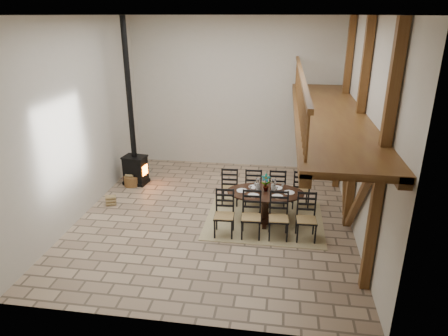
# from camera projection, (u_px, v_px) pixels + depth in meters

# --- Properties ---
(ground) EXTENTS (8.00, 8.00, 0.00)m
(ground) POSITION_uv_depth(u_px,v_px,m) (215.00, 216.00, 10.63)
(ground) COLOR tan
(ground) RESTS_ON ground
(room_shell) EXTENTS (7.02, 8.02, 5.01)m
(room_shell) POSITION_uv_depth(u_px,v_px,m) (264.00, 105.00, 9.39)
(room_shell) COLOR beige
(room_shell) RESTS_ON ground
(rug) EXTENTS (3.00, 2.50, 0.02)m
(rug) POSITION_uv_depth(u_px,v_px,m) (264.00, 219.00, 10.41)
(rug) COLOR tan
(rug) RESTS_ON ground
(dining_table) EXTENTS (2.51, 2.29, 1.26)m
(dining_table) POSITION_uv_depth(u_px,v_px,m) (265.00, 206.00, 10.27)
(dining_table) COLOR black
(dining_table) RESTS_ON ground
(wood_stove) EXTENTS (0.77, 0.64, 5.00)m
(wood_stove) POSITION_uv_depth(u_px,v_px,m) (134.00, 150.00, 12.28)
(wood_stove) COLOR black
(wood_stove) RESTS_ON ground
(log_basket) EXTENTS (0.47, 0.47, 0.39)m
(log_basket) POSITION_uv_depth(u_px,v_px,m) (132.00, 180.00, 12.46)
(log_basket) COLOR brown
(log_basket) RESTS_ON ground
(log_stack) EXTENTS (0.33, 0.28, 0.29)m
(log_stack) POSITION_uv_depth(u_px,v_px,m) (111.00, 200.00, 11.17)
(log_stack) COLOR tan
(log_stack) RESTS_ON ground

